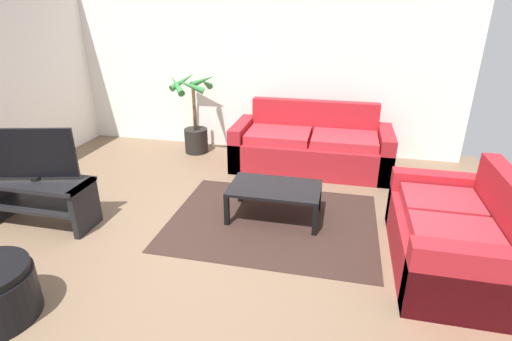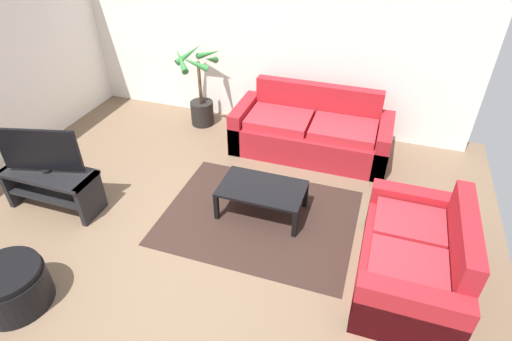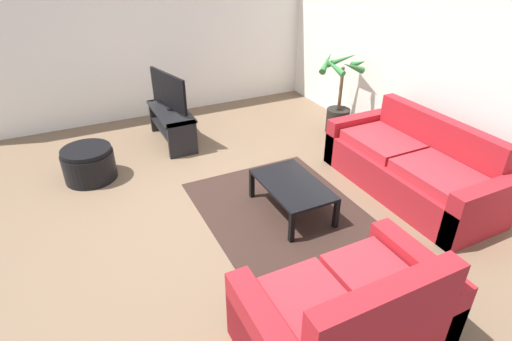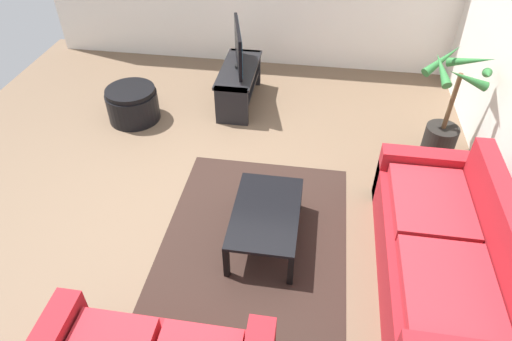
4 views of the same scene
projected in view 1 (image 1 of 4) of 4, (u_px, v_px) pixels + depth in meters
The scene contains 9 objects.
ground_plane at pixel (197, 250), 3.74m from camera, with size 6.60×6.60×0.00m, color brown.
wall_back at pixel (262, 63), 5.90m from camera, with size 6.00×0.06×2.70m, color silver.
couch_main at pixel (311, 148), 5.50m from camera, with size 2.17×0.90×0.90m.
couch_loveseat at pixel (453, 238), 3.39m from camera, with size 0.90×1.51×0.90m.
tv_stand at pixel (40, 196), 4.06m from camera, with size 1.10×0.45×0.51m.
tv at pixel (30, 153), 3.88m from camera, with size 0.89×0.26×0.55m.
coffee_table at pixel (275, 190), 4.19m from camera, with size 0.97×0.59×0.37m.
area_rug at pixel (273, 221), 4.23m from camera, with size 2.20×1.70×0.01m, color black.
potted_palm at pixel (195, 123), 6.04m from camera, with size 0.71×0.74×1.22m.
Camera 1 is at (1.24, -2.94, 2.16)m, focal length 27.43 mm.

